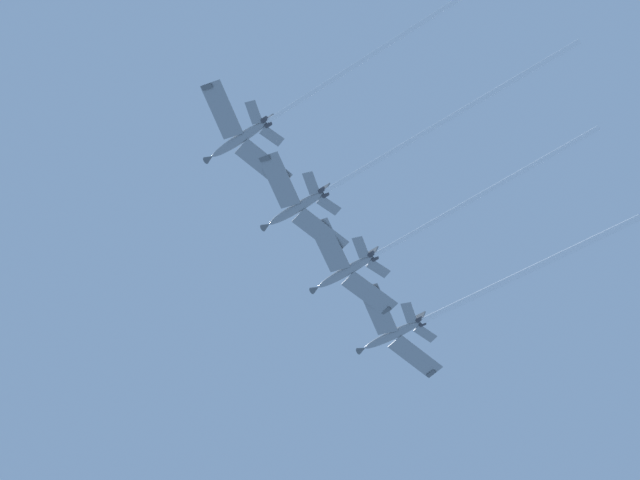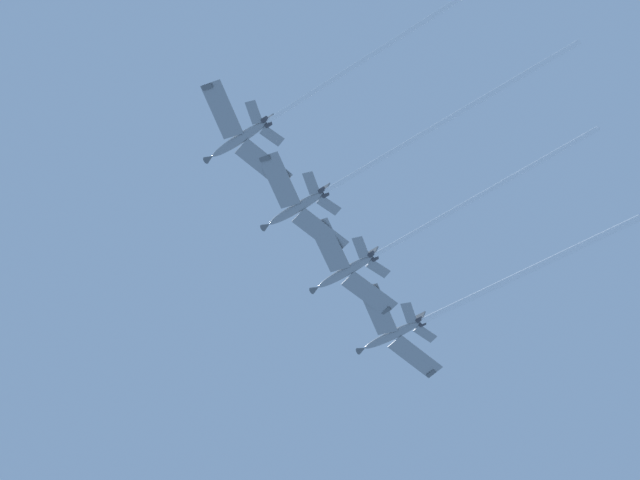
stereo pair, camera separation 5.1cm
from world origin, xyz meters
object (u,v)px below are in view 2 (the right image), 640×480
(jet_inner_left, at_px, (346,179))
(jet_centre, at_px, (387,248))
(jet_far_left, at_px, (280,113))
(jet_inner_right, at_px, (449,308))

(jet_inner_left, height_order, jet_centre, jet_inner_left)
(jet_far_left, relative_size, jet_inner_left, 0.93)
(jet_inner_right, bearing_deg, jet_centre, -153.60)
(jet_centre, bearing_deg, jet_inner_right, 26.40)
(jet_far_left, distance_m, jet_inner_left, 14.17)
(jet_inner_left, height_order, jet_inner_right, jet_inner_right)
(jet_far_left, xyz_separation_m, jet_inner_left, (12.61, 6.32, -1.31))
(jet_far_left, xyz_separation_m, jet_centre, (22.39, 15.21, -0.36))
(jet_centre, relative_size, jet_inner_right, 1.05)
(jet_inner_left, bearing_deg, jet_centre, 42.28)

